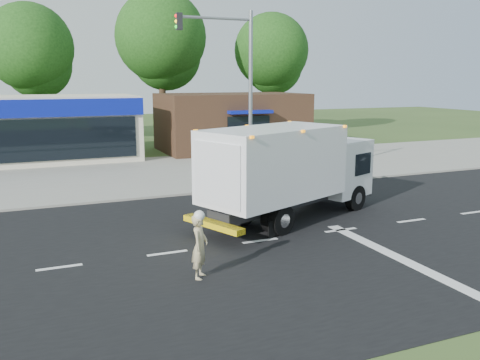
{
  "coord_description": "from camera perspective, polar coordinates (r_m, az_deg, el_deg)",
  "views": [
    {
      "loc": [
        -6.48,
        -13.89,
        5.04
      ],
      "look_at": [
        -0.06,
        1.5,
        1.7
      ],
      "focal_mm": 38.0,
      "sensor_mm": 36.0,
      "label": 1
    }
  ],
  "objects": [
    {
      "name": "ems_box_truck",
      "position": [
        18.18,
        5.48,
        1.55
      ],
      "size": [
        8.03,
        5.11,
        3.42
      ],
      "rotation": [
        0.0,
        0.0,
        0.39
      ],
      "color": "black",
      "rests_on": "ground"
    },
    {
      "name": "sidewalk",
      "position": [
        23.56,
        -6.14,
        -0.95
      ],
      "size": [
        60.0,
        2.4,
        0.12
      ],
      "primitive_type": "cube",
      "color": "gray",
      "rests_on": "ground"
    },
    {
      "name": "traffic_signal_pole",
      "position": [
        23.24,
        -0.29,
        11.04
      ],
      "size": [
        3.51,
        0.25,
        8.0
      ],
      "color": "gray",
      "rests_on": "ground"
    },
    {
      "name": "emergency_worker",
      "position": [
        13.05,
        -4.55,
        -7.3
      ],
      "size": [
        0.67,
        0.73,
        1.79
      ],
      "rotation": [
        0.0,
        0.0,
        0.99
      ],
      "color": "tan",
      "rests_on": "ground"
    },
    {
      "name": "ground",
      "position": [
        16.14,
        2.28,
        -6.88
      ],
      "size": [
        120.0,
        120.0,
        0.0
      ],
      "primitive_type": "plane",
      "color": "#385123",
      "rests_on": "ground"
    },
    {
      "name": "road_asphalt",
      "position": [
        16.14,
        2.28,
        -6.87
      ],
      "size": [
        60.0,
        14.0,
        0.02
      ],
      "primitive_type": "cube",
      "color": "black",
      "rests_on": "ground"
    },
    {
      "name": "brown_storefront",
      "position": [
        36.59,
        -0.93,
        6.56
      ],
      "size": [
        10.0,
        6.7,
        4.0
      ],
      "color": "#382316",
      "rests_on": "ground"
    },
    {
      "name": "background_trees",
      "position": [
        42.5,
        -15.45,
        14.09
      ],
      "size": [
        36.77,
        7.39,
        12.1
      ],
      "color": "#332114",
      "rests_on": "ground"
    },
    {
      "name": "parking_apron",
      "position": [
        29.08,
        -9.41,
        1.21
      ],
      "size": [
        60.0,
        9.0,
        0.02
      ],
      "primitive_type": "cube",
      "color": "gray",
      "rests_on": "ground"
    },
    {
      "name": "lane_markings",
      "position": [
        15.62,
        8.93,
        -7.58
      ],
      "size": [
        55.2,
        7.0,
        0.01
      ],
      "color": "silver",
      "rests_on": "road_asphalt"
    }
  ]
}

